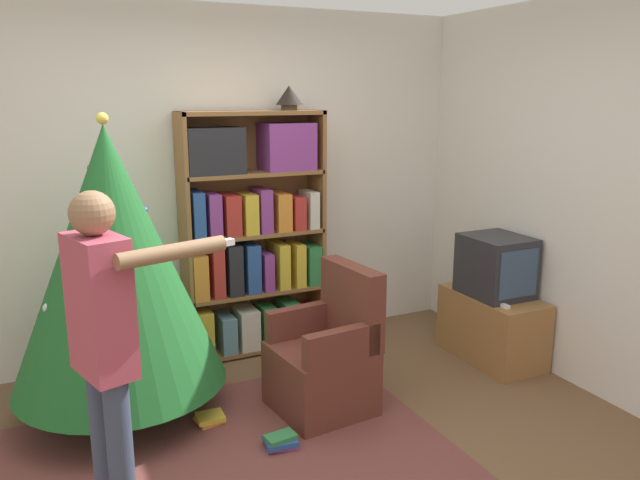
% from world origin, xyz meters
% --- Properties ---
extents(ground_plane, '(14.00, 14.00, 0.00)m').
position_xyz_m(ground_plane, '(0.00, 0.00, 0.00)').
color(ground_plane, brown).
extents(wall_back, '(8.00, 0.10, 2.60)m').
position_xyz_m(wall_back, '(0.00, 1.92, 1.30)').
color(wall_back, silver).
rests_on(wall_back, ground_plane).
extents(wall_right, '(0.10, 8.00, 2.60)m').
position_xyz_m(wall_right, '(2.19, 0.00, 1.30)').
color(wall_right, silver).
rests_on(wall_right, ground_plane).
extents(area_rug, '(2.36, 1.83, 0.01)m').
position_xyz_m(area_rug, '(-0.27, 0.27, 0.00)').
color(area_rug, brown).
rests_on(area_rug, ground_plane).
extents(bookshelf, '(1.08, 0.31, 1.85)m').
position_xyz_m(bookshelf, '(0.34, 1.69, 0.92)').
color(bookshelf, brown).
rests_on(bookshelf, ground_plane).
extents(tv_stand, '(0.43, 0.80, 0.51)m').
position_xyz_m(tv_stand, '(1.91, 0.76, 0.25)').
color(tv_stand, '#996638').
rests_on(tv_stand, ground_plane).
extents(television, '(0.41, 0.48, 0.44)m').
position_xyz_m(television, '(1.91, 0.76, 0.73)').
color(television, '#28282D').
rests_on(television, tv_stand).
extents(game_remote, '(0.04, 0.12, 0.02)m').
position_xyz_m(game_remote, '(1.78, 0.52, 0.52)').
color(game_remote, white).
rests_on(game_remote, tv_stand).
extents(christmas_tree, '(1.28, 1.28, 1.87)m').
position_xyz_m(christmas_tree, '(-0.74, 1.09, 1.01)').
color(christmas_tree, '#4C3323').
rests_on(christmas_tree, ground_plane).
extents(armchair, '(0.62, 0.62, 0.92)m').
position_xyz_m(armchair, '(0.44, 0.61, 0.32)').
color(armchair, brown).
rests_on(armchair, ground_plane).
extents(standing_person, '(0.71, 0.45, 1.59)m').
position_xyz_m(standing_person, '(-0.93, -0.06, 0.94)').
color(standing_person, '#38425B').
rests_on(standing_person, ground_plane).
extents(table_lamp, '(0.20, 0.20, 0.18)m').
position_xyz_m(table_lamp, '(0.66, 1.70, 1.95)').
color(table_lamp, '#473828').
rests_on(table_lamp, bookshelf).
extents(book_pile_near_tree, '(0.18, 0.17, 0.05)m').
position_xyz_m(book_pile_near_tree, '(-0.29, 0.74, 0.03)').
color(book_pile_near_tree, orange).
rests_on(book_pile_near_tree, ground_plane).
extents(book_pile_by_chair, '(0.20, 0.16, 0.08)m').
position_xyz_m(book_pile_by_chair, '(0.01, 0.30, 0.04)').
color(book_pile_by_chair, '#843889').
rests_on(book_pile_by_chair, ground_plane).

